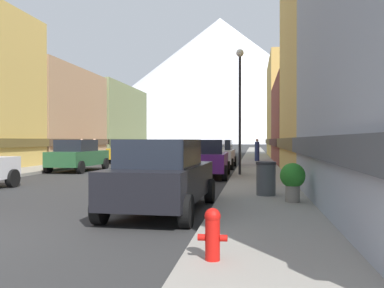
{
  "coord_description": "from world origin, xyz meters",
  "views": [
    {
      "loc": [
        6.0,
        -5.84,
        1.77
      ],
      "look_at": [
        0.41,
        30.84,
        1.4
      ],
      "focal_mm": 38.01,
      "sensor_mm": 36.0,
      "label": 1
    }
  ],
  "objects_px": {
    "car_right_2": "(219,154)",
    "potted_plant_1": "(293,179)",
    "car_right_1": "(207,158)",
    "pedestrian_1": "(257,151)",
    "car_left_1": "(78,155)",
    "trash_bin_right": "(266,178)",
    "pedestrian_2": "(82,152)",
    "car_left_2": "(126,151)",
    "fire_hydrant_near": "(213,232)",
    "streetlamp_right": "(240,92)",
    "car_right_0": "(162,176)",
    "pedestrian_0": "(94,151)"
  },
  "relations": [
    {
      "from": "car_left_1",
      "to": "pedestrian_2",
      "type": "height_order",
      "value": "pedestrian_2"
    },
    {
      "from": "car_left_1",
      "to": "streetlamp_right",
      "type": "height_order",
      "value": "streetlamp_right"
    },
    {
      "from": "car_left_2",
      "to": "car_right_0",
      "type": "height_order",
      "value": "same"
    },
    {
      "from": "potted_plant_1",
      "to": "fire_hydrant_near",
      "type": "bearing_deg",
      "value": -105.94
    },
    {
      "from": "car_right_1",
      "to": "pedestrian_1",
      "type": "relative_size",
      "value": 2.6
    },
    {
      "from": "car_left_2",
      "to": "pedestrian_2",
      "type": "relative_size",
      "value": 2.65
    },
    {
      "from": "car_right_2",
      "to": "trash_bin_right",
      "type": "bearing_deg",
      "value": -79.38
    },
    {
      "from": "fire_hydrant_near",
      "to": "trash_bin_right",
      "type": "bearing_deg",
      "value": 82.26
    },
    {
      "from": "trash_bin_right",
      "to": "pedestrian_2",
      "type": "relative_size",
      "value": 0.58
    },
    {
      "from": "car_left_2",
      "to": "pedestrian_1",
      "type": "height_order",
      "value": "pedestrian_1"
    },
    {
      "from": "streetlamp_right",
      "to": "fire_hydrant_near",
      "type": "bearing_deg",
      "value": -89.58
    },
    {
      "from": "car_right_2",
      "to": "potted_plant_1",
      "type": "distance_m",
      "value": 15.14
    },
    {
      "from": "pedestrian_0",
      "to": "fire_hydrant_near",
      "type": "bearing_deg",
      "value": -64.55
    },
    {
      "from": "fire_hydrant_near",
      "to": "pedestrian_2",
      "type": "relative_size",
      "value": 0.42
    },
    {
      "from": "car_right_2",
      "to": "car_right_1",
      "type": "bearing_deg",
      "value": -89.99
    },
    {
      "from": "car_right_0",
      "to": "pedestrian_2",
      "type": "bearing_deg",
      "value": 119.16
    },
    {
      "from": "car_right_1",
      "to": "car_right_2",
      "type": "height_order",
      "value": "same"
    },
    {
      "from": "car_right_0",
      "to": "streetlamp_right",
      "type": "relative_size",
      "value": 0.76
    },
    {
      "from": "car_left_1",
      "to": "car_left_2",
      "type": "height_order",
      "value": "same"
    },
    {
      "from": "car_right_0",
      "to": "potted_plant_1",
      "type": "xyz_separation_m",
      "value": [
        3.2,
        1.23,
        -0.14
      ]
    },
    {
      "from": "car_left_2",
      "to": "pedestrian_0",
      "type": "bearing_deg",
      "value": -172.46
    },
    {
      "from": "car_right_2",
      "to": "pedestrian_2",
      "type": "bearing_deg",
      "value": 168.81
    },
    {
      "from": "pedestrian_2",
      "to": "pedestrian_1",
      "type": "bearing_deg",
      "value": 18.16
    },
    {
      "from": "potted_plant_1",
      "to": "pedestrian_2",
      "type": "bearing_deg",
      "value": 128.29
    },
    {
      "from": "fire_hydrant_near",
      "to": "car_left_2",
      "type": "bearing_deg",
      "value": 110.36
    },
    {
      "from": "car_right_0",
      "to": "fire_hydrant_near",
      "type": "xyz_separation_m",
      "value": [
        1.65,
        -4.2,
        -0.37
      ]
    },
    {
      "from": "car_right_0",
      "to": "trash_bin_right",
      "type": "height_order",
      "value": "car_right_0"
    },
    {
      "from": "car_left_2",
      "to": "potted_plant_1",
      "type": "distance_m",
      "value": 22.28
    },
    {
      "from": "pedestrian_2",
      "to": "streetlamp_right",
      "type": "distance_m",
      "value": 14.72
    },
    {
      "from": "car_left_2",
      "to": "fire_hydrant_near",
      "type": "relative_size",
      "value": 6.37
    },
    {
      "from": "fire_hydrant_near",
      "to": "potted_plant_1",
      "type": "bearing_deg",
      "value": 74.06
    },
    {
      "from": "car_left_2",
      "to": "pedestrian_1",
      "type": "xyz_separation_m",
      "value": [
        10.05,
        1.4,
        0.04
      ]
    },
    {
      "from": "car_left_1",
      "to": "pedestrian_1",
      "type": "height_order",
      "value": "pedestrian_1"
    },
    {
      "from": "car_right_0",
      "to": "car_right_2",
      "type": "xyz_separation_m",
      "value": [
        0.0,
        16.02,
        0.0
      ]
    },
    {
      "from": "car_left_1",
      "to": "car_right_2",
      "type": "distance_m",
      "value": 8.59
    },
    {
      "from": "pedestrian_1",
      "to": "pedestrian_0",
      "type": "bearing_deg",
      "value": -172.16
    },
    {
      "from": "car_left_1",
      "to": "trash_bin_right",
      "type": "relative_size",
      "value": 4.55
    },
    {
      "from": "car_right_1",
      "to": "pedestrian_1",
      "type": "xyz_separation_m",
      "value": [
        2.45,
        12.71,
        0.04
      ]
    },
    {
      "from": "car_left_1",
      "to": "pedestrian_1",
      "type": "xyz_separation_m",
      "value": [
        10.05,
        10.09,
        0.04
      ]
    },
    {
      "from": "car_left_2",
      "to": "fire_hydrant_near",
      "type": "bearing_deg",
      "value": -69.64
    },
    {
      "from": "car_left_2",
      "to": "streetlamp_right",
      "type": "distance_m",
      "value": 14.82
    },
    {
      "from": "car_left_1",
      "to": "car_right_2",
      "type": "relative_size",
      "value": 1.01
    },
    {
      "from": "car_left_1",
      "to": "streetlamp_right",
      "type": "bearing_deg",
      "value": -15.54
    },
    {
      "from": "car_right_2",
      "to": "pedestrian_0",
      "type": "height_order",
      "value": "pedestrian_0"
    },
    {
      "from": "car_right_0",
      "to": "streetlamp_right",
      "type": "distance_m",
      "value": 10.08
    },
    {
      "from": "car_right_1",
      "to": "streetlamp_right",
      "type": "height_order",
      "value": "streetlamp_right"
    },
    {
      "from": "car_right_1",
      "to": "fire_hydrant_near",
      "type": "xyz_separation_m",
      "value": [
        1.65,
        -13.6,
        -0.37
      ]
    },
    {
      "from": "car_left_2",
      "to": "pedestrian_2",
      "type": "xyz_separation_m",
      "value": [
        -2.45,
        -2.7,
        0.03
      ]
    },
    {
      "from": "car_right_2",
      "to": "trash_bin_right",
      "type": "relative_size",
      "value": 4.5
    },
    {
      "from": "car_right_0",
      "to": "car_right_2",
      "type": "bearing_deg",
      "value": 89.99
    }
  ]
}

